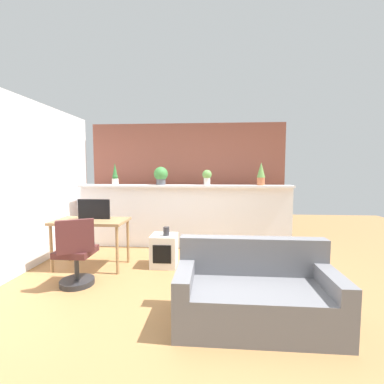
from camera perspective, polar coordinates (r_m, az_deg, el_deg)
ground_plane at (r=3.52m, az=-5.14°, el=-20.91°), size 12.00×12.00×0.00m
divider_wall at (r=5.24m, az=-1.63°, el=-5.40°), size 4.10×0.16×1.19m
plant_shelf at (r=5.12m, az=-1.69°, el=1.30°), size 4.10×0.31×0.04m
brick_wall_behind at (r=5.76m, az=-1.04°, el=2.10°), size 4.10×0.10×2.50m
side_wall_left at (r=4.52m, az=-34.47°, el=1.10°), size 0.12×4.40×2.60m
potted_plant_0 at (r=5.40m, az=-16.17°, el=3.40°), size 0.12×0.12×0.42m
potted_plant_1 at (r=5.20m, az=-6.69°, el=3.64°), size 0.27×0.27×0.35m
potted_plant_2 at (r=5.05m, az=3.23°, el=3.37°), size 0.18×0.18×0.29m
potted_plant_3 at (r=5.17m, az=14.58°, el=3.87°), size 0.15×0.15×0.43m
desk at (r=4.44m, az=-20.85°, el=-6.68°), size 1.10×0.60×0.75m
tv_monitor at (r=4.46m, az=-20.28°, el=-3.46°), size 0.51×0.04×0.31m
office_chair at (r=3.86m, az=-23.56°, el=-12.74°), size 0.52×0.52×0.91m
side_cube_shelf at (r=4.33m, az=-5.98°, el=-12.35°), size 0.40×0.41×0.50m
vase_on_shelf at (r=4.21m, az=-5.53°, el=-8.36°), size 0.10×0.10×0.14m
couch at (r=2.91m, az=13.40°, el=-20.64°), size 1.57×0.77×0.80m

